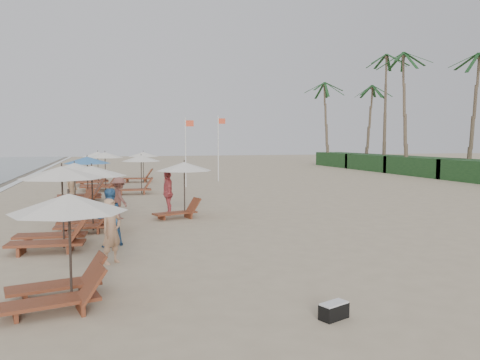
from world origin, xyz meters
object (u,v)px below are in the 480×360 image
object	(u,v)px
lounger_station_2	(87,195)
flag_pole_near	(186,149)
beachgoer_near	(112,231)
inland_station_1	(137,171)
lounger_station_4	(82,181)
lounger_station_1	(54,208)
inland_station_0	(181,181)
inland_station_2	(140,165)
beachgoer_far_b	(71,185)
beachgoer_far_a	(168,193)
lounger_station_0	(59,247)
lounger_station_6	(94,171)
beachgoer_mid_b	(119,198)
lounger_station_5	(100,173)
lounger_station_3	(69,188)
duffel_bag	(334,311)
beachgoer_mid_a	(109,218)

from	to	relation	value
lounger_station_2	flag_pole_near	distance (m)	15.38
beachgoer_near	inland_station_1	bearing A→B (deg)	41.94
lounger_station_4	flag_pole_near	bearing A→B (deg)	44.43
lounger_station_1	inland_station_0	xyz separation A→B (m)	(4.34, 4.42, 0.33)
lounger_station_2	inland_station_2	distance (m)	19.05
beachgoer_far_b	flag_pole_near	bearing A→B (deg)	-24.77
inland_station_1	beachgoer_far_a	size ratio (longest dim) A/B	1.49
lounger_station_1	beachgoer_far_b	bearing A→B (deg)	91.54
lounger_station_0	inland_station_2	distance (m)	26.63
lounger_station_6	beachgoer_mid_b	distance (m)	14.91
lounger_station_2	flag_pole_near	xyz separation A→B (m)	(5.74, 14.21, 1.30)
lounger_station_5	inland_station_2	xyz separation A→B (m)	(2.74, 5.30, 0.23)
lounger_station_4	beachgoer_far_b	bearing A→B (deg)	126.73
lounger_station_6	beachgoer_near	bearing A→B (deg)	-87.49
lounger_station_5	beachgoer_far_a	size ratio (longest dim) A/B	1.45
lounger_station_3	inland_station_2	bearing A→B (deg)	74.36
lounger_station_0	beachgoer_far_b	distance (m)	16.43
lounger_station_5	beachgoer_far_b	bearing A→B (deg)	-106.60
lounger_station_5	beachgoer_mid_b	xyz separation A→B (m)	(0.83, -11.26, -0.23)
lounger_station_2	beachgoer_near	distance (m)	4.81
lounger_station_3	lounger_station_0	bearing A→B (deg)	-86.66
lounger_station_3	lounger_station_4	xyz separation A→B (m)	(0.37, 3.38, 0.02)
beachgoer_mid_b	beachgoer_far_b	distance (m)	6.90
lounger_station_6	inland_station_0	distance (m)	15.69
lounger_station_6	duffel_bag	world-z (taller)	lounger_station_6
lounger_station_2	inland_station_1	bearing A→B (deg)	77.83
lounger_station_5	lounger_station_6	world-z (taller)	lounger_station_5
lounger_station_2	inland_station_1	xyz separation A→B (m)	(2.35, 10.91, 0.07)
beachgoer_far_a	duffel_bag	xyz separation A→B (m)	(1.35, -12.28, -0.78)
lounger_station_5	inland_station_0	distance (m)	12.10
inland_station_0	beachgoer_mid_b	xyz separation A→B (m)	(-2.40, 0.39, -0.67)
lounger_station_5	duffel_bag	xyz separation A→B (m)	(4.14, -23.17, -0.91)
beachgoer_far_a	flag_pole_near	bearing A→B (deg)	167.97
flag_pole_near	lounger_station_2	bearing A→B (deg)	-112.00
duffel_bag	flag_pole_near	world-z (taller)	flag_pole_near
lounger_station_4	lounger_station_5	xyz separation A→B (m)	(0.85, 5.49, 0.00)
lounger_station_0	beachgoer_far_b	xyz separation A→B (m)	(-0.90, 16.40, -0.32)
inland_station_1	duffel_bag	size ratio (longest dim) A/B	4.77
inland_station_1	lounger_station_2	bearing A→B (deg)	-102.17
inland_station_0	inland_station_1	world-z (taller)	same
lounger_station_1	flag_pole_near	bearing A→B (deg)	68.64
lounger_station_3	inland_station_2	xyz separation A→B (m)	(3.96, 14.16, 0.25)
lounger_station_5	inland_station_1	size ratio (longest dim) A/B	0.97
lounger_station_4	beachgoer_far_b	world-z (taller)	lounger_station_4
inland_station_0	flag_pole_near	size ratio (longest dim) A/B	0.55
inland_station_1	beachgoer_far_a	world-z (taller)	inland_station_1
lounger_station_1	beachgoer_far_a	xyz separation A→B (m)	(3.89, 5.19, -0.23)
beachgoer_mid_b	duffel_bag	world-z (taller)	beachgoer_mid_b
inland_station_1	beachgoer_mid_a	bearing A→B (deg)	-96.91
lounger_station_4	inland_station_0	size ratio (longest dim) A/B	1.10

